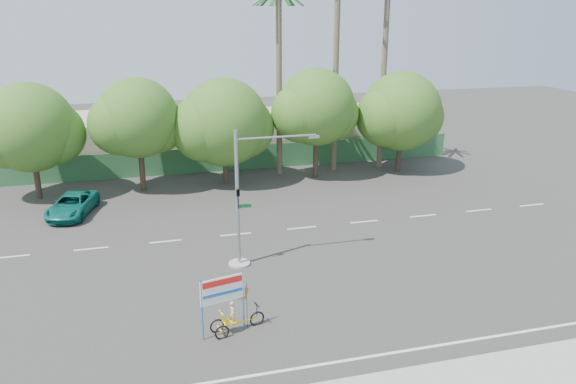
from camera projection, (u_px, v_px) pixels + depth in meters
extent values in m
plane|color=#33302D|center=(309.00, 295.00, 25.71)|extent=(120.00, 120.00, 0.00)
cube|color=#336B3D|center=(231.00, 158.00, 45.14)|extent=(38.00, 0.08, 2.00)
cube|color=#B4A98F|center=(103.00, 141.00, 46.53)|extent=(12.00, 8.00, 4.00)
cube|color=#B4A98F|center=(310.00, 132.00, 50.98)|extent=(14.00, 8.00, 3.60)
cylinder|color=#473828|center=(36.00, 174.00, 38.28)|extent=(0.40, 0.40, 3.52)
sphere|color=#2F601C|center=(30.00, 127.00, 37.29)|extent=(6.00, 6.00, 6.00)
sphere|color=#2F601C|center=(53.00, 134.00, 38.06)|extent=(4.32, 4.32, 4.32)
sphere|color=#2F601C|center=(8.00, 134.00, 36.83)|extent=(4.56, 4.56, 4.56)
cylinder|color=#473828|center=(142.00, 165.00, 39.95)|extent=(0.40, 0.40, 3.74)
sphere|color=#2F601C|center=(138.00, 118.00, 38.89)|extent=(5.60, 5.60, 5.60)
sphere|color=#2F601C|center=(157.00, 125.00, 39.66)|extent=(4.03, 4.03, 4.03)
sphere|color=#2F601C|center=(119.00, 124.00, 38.46)|extent=(4.26, 4.26, 4.26)
cylinder|color=#473828|center=(225.00, 162.00, 41.48)|extent=(0.40, 0.40, 3.30)
sphere|color=#2F601C|center=(224.00, 122.00, 40.55)|extent=(6.40, 6.40, 6.40)
sphere|color=#2F601C|center=(243.00, 128.00, 41.34)|extent=(4.61, 4.61, 4.61)
sphere|color=#2F601C|center=(205.00, 128.00, 40.06)|extent=(4.86, 4.86, 4.86)
cylinder|color=#473828|center=(316.00, 153.00, 43.10)|extent=(0.40, 0.40, 3.87)
sphere|color=#2F601C|center=(316.00, 107.00, 42.00)|extent=(5.80, 5.80, 5.80)
sphere|color=#2F601C|center=(331.00, 114.00, 42.79)|extent=(4.18, 4.18, 4.18)
sphere|color=#2F601C|center=(301.00, 113.00, 41.56)|extent=(4.41, 4.41, 4.41)
cylinder|color=#473828|center=(399.00, 150.00, 44.87)|extent=(0.40, 0.40, 3.43)
sphere|color=#2F601C|center=(402.00, 111.00, 43.90)|extent=(6.20, 6.20, 6.20)
sphere|color=#2F601C|center=(415.00, 117.00, 44.68)|extent=(4.46, 4.46, 4.46)
sphere|color=#2F601C|center=(386.00, 117.00, 43.43)|extent=(4.71, 4.71, 4.71)
cylinder|color=#70604C|center=(336.00, 63.00, 42.92)|extent=(0.44, 0.44, 17.00)
cylinder|color=#70604C|center=(384.00, 75.00, 44.20)|extent=(0.44, 0.44, 15.00)
cylinder|color=#70604C|center=(279.00, 85.00, 42.29)|extent=(0.44, 0.44, 14.00)
cylinder|color=gray|center=(239.00, 263.00, 28.76)|extent=(1.10, 1.10, 0.10)
cylinder|color=gray|center=(237.00, 200.00, 27.68)|extent=(0.18, 0.18, 7.00)
cylinder|color=gray|center=(276.00, 137.00, 27.22)|extent=(4.00, 0.10, 0.10)
cube|color=gray|center=(314.00, 137.00, 27.71)|extent=(0.55, 0.20, 0.12)
imported|color=black|center=(238.00, 199.00, 27.45)|extent=(0.16, 0.20, 1.00)
cube|color=#14662D|center=(245.00, 206.00, 27.87)|extent=(0.70, 0.04, 0.18)
torus|color=black|center=(257.00, 319.00, 23.17)|extent=(0.66, 0.22, 0.66)
torus|color=black|center=(217.00, 326.00, 22.67)|extent=(0.62, 0.21, 0.62)
torus|color=black|center=(222.00, 333.00, 22.21)|extent=(0.62, 0.21, 0.62)
cube|color=yellow|center=(238.00, 322.00, 22.79)|extent=(1.62, 0.43, 0.06)
cube|color=yellow|center=(219.00, 329.00, 22.44)|extent=(0.19, 0.58, 0.05)
cube|color=yellow|center=(229.00, 322.00, 22.57)|extent=(0.57, 0.51, 0.06)
cube|color=yellow|center=(223.00, 317.00, 22.37)|extent=(0.31, 0.45, 0.53)
cylinder|color=black|center=(257.00, 310.00, 23.05)|extent=(0.04, 0.04, 0.54)
cube|color=black|center=(257.00, 305.00, 22.97)|extent=(0.14, 0.44, 0.04)
imported|color=#CCB284|center=(233.00, 313.00, 22.52)|extent=(0.33, 0.43, 1.05)
cylinder|color=blue|center=(202.00, 310.00, 21.82)|extent=(0.07, 0.07, 2.63)
cylinder|color=blue|center=(243.00, 300.00, 22.59)|extent=(0.07, 0.07, 2.63)
cube|color=white|center=(222.00, 290.00, 21.99)|extent=(1.81, 0.46, 1.07)
cube|color=red|center=(222.00, 282.00, 21.86)|extent=(1.61, 0.39, 0.25)
cube|color=blue|center=(223.00, 293.00, 22.01)|extent=(1.61, 0.39, 0.14)
cylinder|color=black|center=(247.00, 306.00, 22.75)|extent=(0.02, 0.02, 2.04)
cube|color=red|center=(239.00, 294.00, 22.40)|extent=(0.84, 0.21, 0.64)
imported|color=#0E675D|center=(72.00, 205.00, 35.48)|extent=(3.35, 5.20, 1.33)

